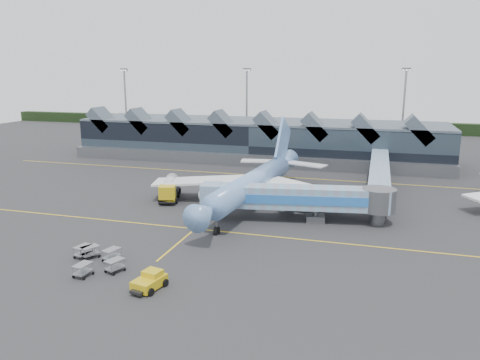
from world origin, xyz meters
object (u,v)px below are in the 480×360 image
(fuel_truck, at_px, (170,187))
(jet_bridge, at_px, (307,199))
(main_airliner, at_px, (256,181))
(pushback_tug, at_px, (150,281))

(fuel_truck, bearing_deg, jet_bridge, -32.87)
(jet_bridge, distance_m, fuel_truck, 25.36)
(jet_bridge, relative_size, fuel_truck, 2.65)
(jet_bridge, bearing_deg, fuel_truck, 156.44)
(main_airliner, relative_size, jet_bridge, 1.50)
(jet_bridge, distance_m, pushback_tug, 28.93)
(jet_bridge, relative_size, pushback_tug, 6.56)
(main_airliner, height_order, pushback_tug, main_airliner)
(pushback_tug, bearing_deg, fuel_truck, 122.91)
(main_airliner, relative_size, fuel_truck, 3.97)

